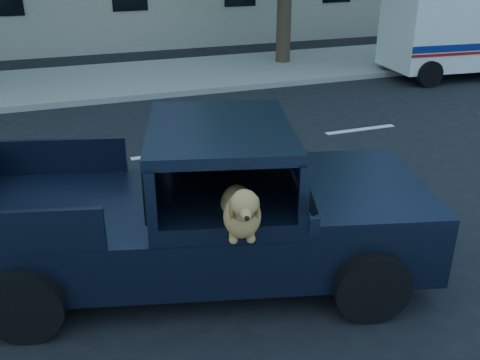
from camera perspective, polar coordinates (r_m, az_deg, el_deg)
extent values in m
plane|color=black|center=(7.08, -0.52, -6.68)|extent=(120.00, 120.00, 0.00)
cube|color=gray|center=(15.48, -12.22, 10.42)|extent=(60.00, 4.00, 0.15)
cube|color=black|center=(6.21, -4.32, -4.92)|extent=(5.47, 3.23, 0.65)
cube|color=black|center=(6.30, 12.41, -0.87)|extent=(1.94, 2.29, 0.16)
cube|color=black|center=(5.74, -2.21, 5.30)|extent=(1.97, 2.23, 0.12)
cube|color=black|center=(5.95, 5.56, 2.36)|extent=(0.68, 1.71, 0.56)
cube|color=black|center=(5.75, 0.17, -5.26)|extent=(0.66, 0.66, 0.38)
cube|color=black|center=(4.93, 7.93, -4.82)|extent=(0.11, 0.07, 0.16)
cube|color=silver|center=(17.04, 22.20, 12.09)|extent=(4.38, 2.29, 0.50)
cube|color=silver|center=(16.65, 21.59, 15.48)|extent=(3.58, 2.22, 1.51)
cube|color=navy|center=(15.96, 23.28, 12.87)|extent=(3.41, 0.34, 0.18)
cube|color=#9E0F0F|center=(15.99, 23.19, 12.31)|extent=(3.41, 0.34, 0.07)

